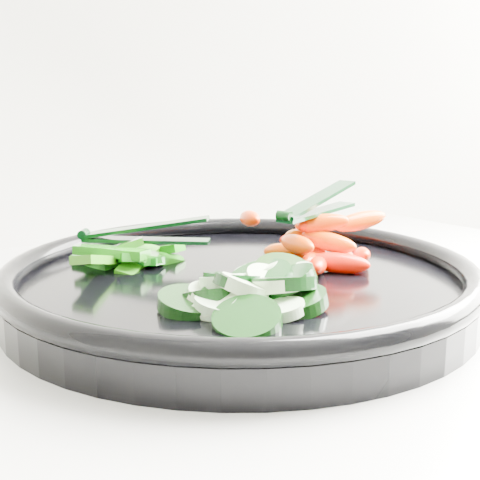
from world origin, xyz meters
TOP-DOWN VIEW (x-y plane):
  - veggie_tray at (0.57, 1.67)m, footprint 0.40×0.40m
  - cucumber_pile at (0.53, 1.61)m, footprint 0.13×0.11m
  - carrot_pile at (0.65, 1.67)m, footprint 0.11×0.13m
  - pepper_pile at (0.52, 1.76)m, footprint 0.12×0.08m
  - tong_carrot at (0.65, 1.67)m, footprint 0.11×0.04m
  - tong_pepper at (0.54, 1.76)m, footprint 0.09×0.09m

SIDE VIEW (x-z plane):
  - veggie_tray at x=0.57m, z-range 0.93..0.97m
  - pepper_pile at x=0.52m, z-range 0.95..0.98m
  - cucumber_pile at x=0.53m, z-range 0.94..0.98m
  - carrot_pile at x=0.65m, z-range 0.95..1.00m
  - tong_pepper at x=0.54m, z-range 0.97..0.99m
  - tong_carrot at x=0.65m, z-range 0.99..1.02m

